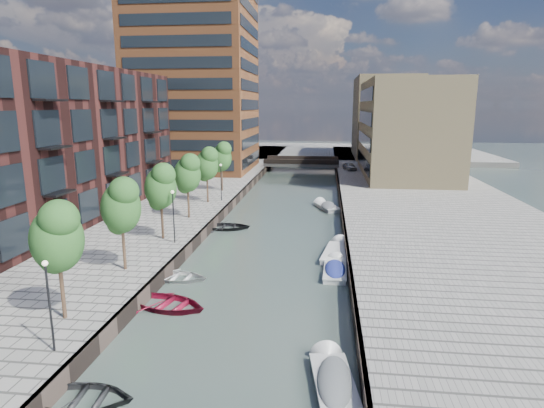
% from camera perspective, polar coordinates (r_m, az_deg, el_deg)
% --- Properties ---
extents(water, '(300.00, 300.00, 0.00)m').
position_cam_1_polar(water, '(50.20, 1.71, -0.88)').
color(water, '#38473F').
rests_on(water, ground).
extents(quay_right, '(20.00, 140.00, 1.00)m').
position_cam_1_polar(quay_right, '(51.24, 19.83, -0.77)').
color(quay_right, gray).
rests_on(quay_right, ground).
extents(quay_wall_left, '(0.25, 140.00, 1.00)m').
position_cam_1_polar(quay_wall_left, '(50.98, -5.13, -0.14)').
color(quay_wall_left, '#332823').
rests_on(quay_wall_left, ground).
extents(quay_wall_right, '(0.25, 140.00, 1.00)m').
position_cam_1_polar(quay_wall_right, '(49.93, 8.70, -0.50)').
color(quay_wall_right, '#332823').
rests_on(quay_wall_right, ground).
extents(far_closure, '(80.00, 40.00, 1.00)m').
position_cam_1_polar(far_closure, '(109.32, 4.57, 6.52)').
color(far_closure, gray).
rests_on(far_closure, ground).
extents(apartment_block, '(8.00, 38.00, 14.00)m').
position_cam_1_polar(apartment_block, '(45.84, -25.45, 6.82)').
color(apartment_block, black).
rests_on(apartment_block, quay_left).
extents(tower, '(18.00, 18.00, 30.00)m').
position_cam_1_polar(tower, '(76.85, -9.64, 15.54)').
color(tower, brown).
rests_on(tower, quay_left).
extents(tan_block_near, '(12.00, 25.00, 14.00)m').
position_cam_1_polar(tan_block_near, '(71.72, 16.41, 9.06)').
color(tan_block_near, tan).
rests_on(tan_block_near, quay_right).
extents(tan_block_far, '(12.00, 20.00, 16.00)m').
position_cam_1_polar(tan_block_far, '(97.42, 13.96, 10.51)').
color(tan_block_far, tan).
rests_on(tan_block_far, quay_right).
extents(bridge, '(13.00, 6.00, 1.30)m').
position_cam_1_polar(bridge, '(81.42, 3.75, 5.19)').
color(bridge, gray).
rests_on(bridge, ground).
extents(tree_1, '(2.50, 2.50, 5.95)m').
position_cam_1_polar(tree_1, '(24.29, -25.41, -3.55)').
color(tree_1, '#382619').
rests_on(tree_1, quay_left).
extents(tree_2, '(2.50, 2.50, 5.95)m').
position_cam_1_polar(tree_2, '(30.24, -18.45, -0.04)').
color(tree_2, '#382619').
rests_on(tree_2, quay_left).
extents(tree_3, '(2.50, 2.50, 5.95)m').
position_cam_1_polar(tree_3, '(36.57, -13.83, 2.29)').
color(tree_3, '#382619').
rests_on(tree_3, quay_left).
extents(tree_4, '(2.50, 2.50, 5.95)m').
position_cam_1_polar(tree_4, '(43.10, -10.59, 3.91)').
color(tree_4, '#382619').
rests_on(tree_4, quay_left).
extents(tree_5, '(2.50, 2.50, 5.95)m').
position_cam_1_polar(tree_5, '(49.76, -8.19, 5.10)').
color(tree_5, '#382619').
rests_on(tree_5, quay_left).
extents(tree_6, '(2.50, 2.50, 5.95)m').
position_cam_1_polar(tree_6, '(56.51, -6.36, 6.00)').
color(tree_6, '#382619').
rests_on(tree_6, quay_left).
extents(lamp_0, '(0.24, 0.24, 4.12)m').
position_cam_1_polar(lamp_0, '(21.78, -26.23, -10.38)').
color(lamp_0, black).
rests_on(lamp_0, quay_left).
extents(lamp_1, '(0.24, 0.24, 4.12)m').
position_cam_1_polar(lamp_1, '(35.56, -12.28, -0.87)').
color(lamp_1, black).
rests_on(lamp_1, quay_left).
extents(lamp_2, '(0.24, 0.24, 4.12)m').
position_cam_1_polar(lamp_2, '(50.66, -6.42, 3.22)').
color(lamp_2, black).
rests_on(lamp_2, quay_left).
extents(sloop_1, '(4.27, 3.19, 0.84)m').
position_cam_1_polar(sloop_1, '(20.85, -22.60, -22.03)').
color(sloop_1, black).
rests_on(sloop_1, ground).
extents(sloop_2, '(5.37, 4.41, 0.97)m').
position_cam_1_polar(sloop_2, '(27.54, -12.87, -12.58)').
color(sloop_2, maroon).
rests_on(sloop_2, ground).
extents(sloop_3, '(4.23, 3.12, 0.85)m').
position_cam_1_polar(sloop_3, '(31.49, -11.77, -9.28)').
color(sloop_3, silver).
rests_on(sloop_3, ground).
extents(sloop_4, '(4.86, 3.74, 0.93)m').
position_cam_1_polar(sloop_4, '(43.15, -5.72, -3.14)').
color(sloop_4, black).
rests_on(sloop_4, ground).
extents(motorboat_1, '(2.23, 4.78, 1.53)m').
position_cam_1_polar(motorboat_1, '(20.59, 7.63, -20.97)').
color(motorboat_1, beige).
rests_on(motorboat_1, ground).
extents(motorboat_2, '(2.56, 5.43, 1.74)m').
position_cam_1_polar(motorboat_2, '(36.34, 8.22, -6.02)').
color(motorboat_2, white).
rests_on(motorboat_2, ground).
extents(motorboat_3, '(1.70, 4.52, 1.49)m').
position_cam_1_polar(motorboat_3, '(32.42, 7.93, -8.14)').
color(motorboat_3, silver).
rests_on(motorboat_3, ground).
extents(motorboat_4, '(3.28, 5.01, 1.58)m').
position_cam_1_polar(motorboat_4, '(51.82, 6.83, -0.32)').
color(motorboat_4, '#B4B4B2').
rests_on(motorboat_4, ground).
extents(car, '(2.52, 3.96, 1.26)m').
position_cam_1_polar(car, '(75.85, 9.73, 4.69)').
color(car, '#A3A6A7').
rests_on(car, quay_right).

